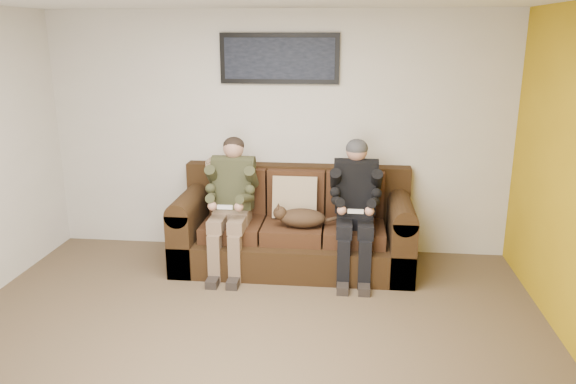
# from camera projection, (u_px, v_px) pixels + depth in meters

# --- Properties ---
(floor) EXTENTS (5.00, 5.00, 0.00)m
(floor) POSITION_uv_depth(u_px,v_px,m) (241.00, 353.00, 4.27)
(floor) COLOR brown
(floor) RESTS_ON ground
(wall_back) EXTENTS (5.00, 0.00, 5.00)m
(wall_back) POSITION_uv_depth(u_px,v_px,m) (277.00, 134.00, 6.07)
(wall_back) COLOR beige
(wall_back) RESTS_ON ground
(wall_front) EXTENTS (5.00, 0.00, 5.00)m
(wall_front) POSITION_uv_depth(u_px,v_px,m) (98.00, 379.00, 1.77)
(wall_front) COLOR beige
(wall_front) RESTS_ON ground
(sofa) EXTENTS (2.41, 1.04, 0.99)m
(sofa) POSITION_uv_depth(u_px,v_px,m) (294.00, 228.00, 5.90)
(sofa) COLOR black
(sofa) RESTS_ON ground
(throw_pillow) EXTENTS (0.46, 0.22, 0.46)m
(throw_pillow) POSITION_uv_depth(u_px,v_px,m) (295.00, 197.00, 5.86)
(throw_pillow) COLOR tan
(throw_pillow) RESTS_ON sofa
(throw_blanket) EXTENTS (0.49, 0.24, 0.09)m
(throw_blanket) POSITION_uv_depth(u_px,v_px,m) (230.00, 163.00, 6.10)
(throw_blanket) COLOR tan
(throw_blanket) RESTS_ON sofa
(person_left) EXTENTS (0.51, 0.87, 1.34)m
(person_left) POSITION_uv_depth(u_px,v_px,m) (231.00, 196.00, 5.67)
(person_left) COLOR #775F4A
(person_left) RESTS_ON sofa
(person_right) EXTENTS (0.51, 0.86, 1.35)m
(person_right) POSITION_uv_depth(u_px,v_px,m) (355.00, 200.00, 5.54)
(person_right) COLOR black
(person_right) RESTS_ON sofa
(cat) EXTENTS (0.66, 0.26, 0.24)m
(cat) POSITION_uv_depth(u_px,v_px,m) (300.00, 217.00, 5.59)
(cat) COLOR #4A311D
(cat) RESTS_ON sofa
(framed_poster) EXTENTS (1.25, 0.05, 0.52)m
(framed_poster) POSITION_uv_depth(u_px,v_px,m) (279.00, 59.00, 5.82)
(framed_poster) COLOR black
(framed_poster) RESTS_ON wall_back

